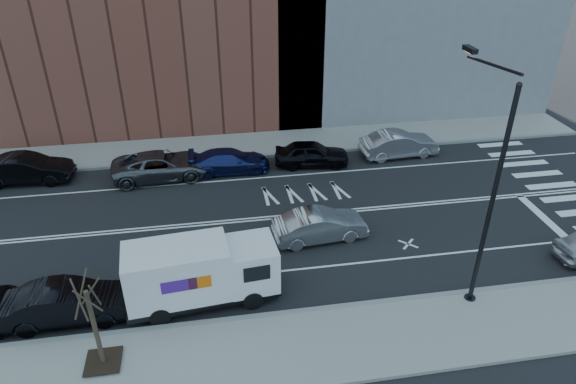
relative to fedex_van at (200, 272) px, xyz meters
name	(u,v)px	position (x,y,z in m)	size (l,w,h in m)	color
ground	(271,218)	(3.54, 5.60, -1.42)	(120.00, 120.00, 0.00)	black
sidewalk_near	(305,347)	(3.54, -3.20, -1.35)	(44.00, 3.60, 0.15)	gray
sidewalk_far	(253,144)	(3.54, 14.40, -1.35)	(44.00, 3.60, 0.15)	gray
curb_near	(296,312)	(3.54, -1.40, -1.34)	(44.00, 0.25, 0.17)	gray
curb_far	(256,156)	(3.54, 12.60, -1.34)	(44.00, 0.25, 0.17)	gray
crosswalk	(559,192)	(19.54, 5.60, -1.42)	(3.00, 14.00, 0.01)	white
road_markings	(271,218)	(3.54, 5.60, -1.42)	(40.00, 8.60, 0.01)	white
streetlight	(488,185)	(10.54, -1.31, 3.66)	(0.44, 4.02, 9.34)	black
street_tree	(97,335)	(-3.46, -2.80, 0.03)	(1.20, 1.20, 3.75)	black
fedex_van	(200,272)	(0.00, 0.00, 0.00)	(6.09, 2.56, 2.71)	black
far_parked_b	(27,169)	(-9.49, 11.63, -0.62)	(1.70, 4.88, 1.61)	black
far_parked_c	(161,166)	(-2.07, 10.90, -0.66)	(2.54, 5.50, 1.53)	#53555B
far_parked_d	(230,161)	(1.83, 11.03, -0.75)	(1.89, 4.66, 1.35)	navy
far_parked_e	(312,154)	(6.74, 11.05, -0.67)	(1.77, 4.41, 1.50)	black
far_parked_f	(399,144)	(12.34, 11.41, -0.63)	(1.67, 4.80, 1.58)	#A2A2A7
driving_sedan	(320,225)	(5.55, 3.45, -0.69)	(1.54, 4.42, 1.46)	#9C9BA0
near_parked_rear_a	(68,303)	(-5.01, -0.22, -0.65)	(1.64, 4.69, 1.55)	black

